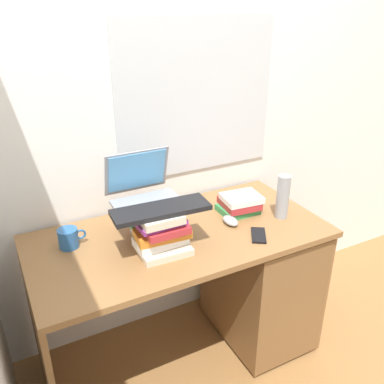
# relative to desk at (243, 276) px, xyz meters

# --- Properties ---
(ground_plane) EXTENTS (6.00, 6.00, 0.00)m
(ground_plane) POSITION_rel_desk_xyz_m (-0.36, 0.03, -0.42)
(ground_plane) COLOR olive
(wall_back) EXTENTS (6.00, 0.06, 2.60)m
(wall_back) POSITION_rel_desk_xyz_m (-0.36, 0.42, 0.88)
(wall_back) COLOR white
(wall_back) RESTS_ON ground
(desk) EXTENTS (1.42, 0.69, 0.78)m
(desk) POSITION_rel_desk_xyz_m (0.00, 0.00, 0.00)
(desk) COLOR olive
(desk) RESTS_ON ground
(book_stack_tall) EXTENTS (0.24, 0.19, 0.15)m
(book_stack_tall) POSITION_rel_desk_xyz_m (-0.49, 0.08, 0.44)
(book_stack_tall) COLOR white
(book_stack_tall) RESTS_ON desk
(book_stack_keyboard_riser) EXTENTS (0.24, 0.19, 0.20)m
(book_stack_keyboard_riser) POSITION_rel_desk_xyz_m (-0.50, -0.07, 0.45)
(book_stack_keyboard_riser) COLOR beige
(book_stack_keyboard_riser) RESTS_ON desk
(book_stack_side) EXTENTS (0.21, 0.20, 0.10)m
(book_stack_side) POSITION_rel_desk_xyz_m (0.01, 0.08, 0.40)
(book_stack_side) COLOR #338C4C
(book_stack_side) RESTS_ON desk
(laptop) EXTENTS (0.31, 0.29, 0.23)m
(laptop) POSITION_rel_desk_xyz_m (-0.49, 0.14, 0.56)
(laptop) COLOR gray
(laptop) RESTS_ON book_stack_tall
(keyboard) EXTENTS (0.43, 0.17, 0.02)m
(keyboard) POSITION_rel_desk_xyz_m (-0.50, -0.07, 0.56)
(keyboard) COLOR black
(keyboard) RESTS_ON book_stack_keyboard_riser
(computer_mouse) EXTENTS (0.06, 0.10, 0.04)m
(computer_mouse) POSITION_rel_desk_xyz_m (-0.10, -0.00, 0.37)
(computer_mouse) COLOR #A5A8AD
(computer_mouse) RESTS_ON desk
(mug) EXTENTS (0.13, 0.09, 0.09)m
(mug) POSITION_rel_desk_xyz_m (-0.86, 0.16, 0.40)
(mug) COLOR #265999
(mug) RESTS_ON desk
(water_bottle) EXTENTS (0.06, 0.06, 0.23)m
(water_bottle) POSITION_rel_desk_xyz_m (0.17, -0.06, 0.47)
(water_bottle) COLOR #999EA5
(water_bottle) RESTS_ON desk
(cell_phone) EXTENTS (0.13, 0.15, 0.01)m
(cell_phone) POSITION_rel_desk_xyz_m (-0.04, -0.17, 0.36)
(cell_phone) COLOR black
(cell_phone) RESTS_ON desk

